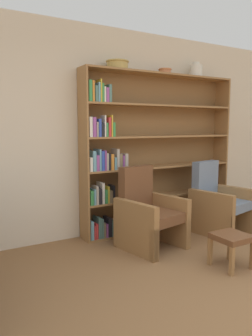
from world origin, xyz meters
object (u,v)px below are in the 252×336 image
at_px(vase_tall, 196,71).
at_px(armchair_cushioned, 218,202).
at_px(bookshelf, 147,155).
at_px(bowl_slate, 165,71).
at_px(bowl_terracotta, 117,64).
at_px(footstool, 231,241).
at_px(armchair_leather, 148,214).

xyz_separation_m(vase_tall, armchair_cushioned, (-0.06, -0.58, -1.87)).
relative_size(bookshelf, bowl_slate, 12.72).
height_order(bowl_slate, vase_tall, vase_tall).
distance_m(bowl_terracotta, footstool, 2.53).
bearing_deg(vase_tall, armchair_leather, -154.57).
xyz_separation_m(vase_tall, footstool, (-0.81, -1.51, -1.99)).
xyz_separation_m(bowl_terracotta, armchair_cushioned, (1.27, -0.58, -1.84)).
xyz_separation_m(bowl_slate, armchair_leather, (-0.65, -0.58, -1.82)).
height_order(bowl_terracotta, bowl_slate, bowl_terracotta).
distance_m(bowl_slate, vase_tall, 0.57).
relative_size(armchair_leather, armchair_cushioned, 1.00).
height_order(bookshelf, footstool, bookshelf).
bearing_deg(footstool, armchair_cushioned, 51.03).
xyz_separation_m(bowl_terracotta, bowl_slate, (0.76, 0.00, -0.02)).
height_order(armchair_cushioned, footstool, armchair_cushioned).
bearing_deg(vase_tall, footstool, -118.19).
height_order(bowl_slate, armchair_leather, bowl_slate).
bearing_deg(vase_tall, bookshelf, 178.40).
bearing_deg(bowl_terracotta, vase_tall, 0.00).
relative_size(vase_tall, footstool, 0.60).
xyz_separation_m(bowl_terracotta, armchair_leather, (0.10, -0.58, -1.84)).
xyz_separation_m(bookshelf, armchair_cushioned, (0.79, -0.61, -0.66)).
distance_m(bowl_terracotta, armchair_leather, 1.93).
bearing_deg(bowl_slate, vase_tall, -0.00).
xyz_separation_m(armchair_cushioned, footstool, (-0.75, -0.93, -0.12)).
relative_size(bookshelf, armchair_leather, 2.47).
distance_m(vase_tall, footstool, 2.63).
height_order(bowl_terracotta, armchair_leather, bowl_terracotta).
bearing_deg(bookshelf, armchair_cushioned, -37.58).
xyz_separation_m(armchair_leather, armchair_cushioned, (1.17, -0.00, 0.00)).
bearing_deg(bowl_terracotta, footstool, -71.19).
bearing_deg(footstool, armchair_leather, 113.91).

